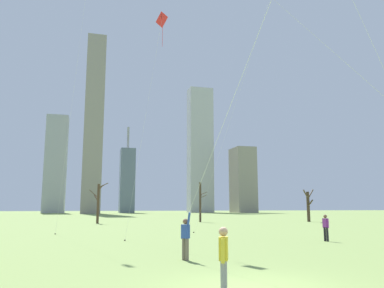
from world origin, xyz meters
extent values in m
plane|color=#7A934C|center=(0.00, 0.00, 0.00)|extent=(400.00, 400.00, 0.00)
cylinder|color=silver|center=(3.70, 3.70, 9.99)|extent=(4.46, 12.75, 16.30)
cylinder|color=#726656|center=(-0.43, 5.69, 0.42)|extent=(0.14, 0.14, 0.85)
cylinder|color=#726656|center=(-0.34, 5.49, 0.42)|extent=(0.14, 0.14, 0.85)
cube|color=#2D4CA5|center=(-0.38, 5.59, 1.12)|extent=(0.32, 0.39, 0.54)
sphere|color=brown|center=(-0.38, 5.59, 1.51)|extent=(0.22, 0.22, 0.22)
cylinder|color=#2D4CA5|center=(-0.47, 5.78, 1.09)|extent=(0.09, 0.09, 0.55)
cylinder|color=#2D4CA5|center=(-0.30, 5.40, 1.59)|extent=(0.16, 0.22, 0.56)
cylinder|color=black|center=(10.02, 11.69, 0.42)|extent=(0.14, 0.14, 0.85)
cylinder|color=black|center=(10.05, 11.47, 0.42)|extent=(0.14, 0.14, 0.85)
cube|color=purple|center=(10.04, 11.58, 1.12)|extent=(0.25, 0.37, 0.54)
sphere|color=brown|center=(10.04, 11.58, 1.51)|extent=(0.22, 0.22, 0.22)
cylinder|color=purple|center=(10.01, 11.79, 1.09)|extent=(0.09, 0.09, 0.55)
cylinder|color=purple|center=(10.07, 11.37, 1.09)|extent=(0.09, 0.09, 0.55)
cylinder|color=gray|center=(-1.04, -0.81, 0.42)|extent=(0.14, 0.14, 0.85)
cylinder|color=gray|center=(-1.13, -1.01, 0.42)|extent=(0.14, 0.14, 0.85)
cube|color=yellow|center=(-1.08, -0.91, 1.12)|extent=(0.32, 0.39, 0.54)
sphere|color=tan|center=(-1.08, -0.91, 1.51)|extent=(0.22, 0.22, 0.22)
cylinder|color=yellow|center=(-1.00, -0.71, 1.09)|extent=(0.09, 0.09, 0.55)
cylinder|color=yellow|center=(-1.17, -1.10, 1.09)|extent=(0.09, 0.09, 0.55)
cube|color=red|center=(0.06, 14.00, 14.41)|extent=(0.69, 0.83, 1.00)
cylinder|color=black|center=(0.06, 14.00, 14.41)|extent=(0.18, 0.29, 0.63)
cylinder|color=red|center=(0.15, 14.16, 13.31)|extent=(0.02, 0.02, 1.46)
cylinder|color=silver|center=(-0.91, 14.56, 7.22)|extent=(1.95, 1.13, 14.37)
cylinder|color=#3F3833|center=(-1.88, 15.12, 0.04)|extent=(0.10, 0.10, 0.08)
cylinder|color=silver|center=(-5.70, 21.58, 10.71)|extent=(1.65, 1.71, 21.34)
cylinder|color=#3F3833|center=(-6.52, 22.43, 0.04)|extent=(0.10, 0.10, 0.08)
cylinder|color=silver|center=(7.71, 19.36, 11.64)|extent=(6.93, 3.89, 23.21)
cylinder|color=#3F3833|center=(4.25, 21.30, 0.04)|extent=(0.10, 0.10, 0.08)
cylinder|color=#423326|center=(11.11, 42.97, 2.76)|extent=(0.30, 0.30, 5.51)
cylinder|color=#423326|center=(11.38, 43.59, 3.41)|extent=(0.67, 1.34, 1.04)
cylinder|color=#423326|center=(11.49, 42.61, 3.54)|extent=(0.86, 0.82, 0.49)
cylinder|color=#423326|center=(11.58, 42.83, 3.97)|extent=(1.01, 0.39, 0.46)
cylinder|color=#4C3828|center=(-2.88, 41.84, 2.51)|extent=(0.33, 0.33, 5.02)
cylinder|color=#4C3828|center=(-2.33, 41.40, 4.83)|extent=(1.21, 0.98, 0.64)
cylinder|color=#4C3828|center=(-2.62, 41.45, 4.54)|extent=(0.67, 0.91, 0.72)
cylinder|color=#4C3828|center=(-3.46, 41.95, 3.76)|extent=(1.23, 0.33, 1.07)
cylinder|color=#4C3828|center=(-3.12, 42.21, 3.18)|extent=(0.65, 0.90, 0.92)
cylinder|color=#4C3828|center=(-2.88, 42.30, 3.24)|extent=(0.12, 1.01, 0.93)
cylinder|color=#423326|center=(26.29, 39.95, 2.12)|extent=(0.44, 0.44, 4.24)
cylinder|color=#423326|center=(25.68, 39.45, 3.89)|extent=(1.43, 1.20, 1.24)
cylinder|color=#423326|center=(26.34, 39.42, 2.62)|extent=(0.30, 1.19, 0.99)
cylinder|color=#423326|center=(26.93, 40.25, 3.89)|extent=(1.46, 0.82, 1.49)
cube|color=#B2B2B7|center=(36.71, 130.88, 23.82)|extent=(9.04, 6.11, 47.64)
cube|color=slate|center=(9.17, 129.88, 11.38)|extent=(5.18, 6.29, 22.76)
cylinder|color=#99999E|center=(9.17, 129.88, 26.81)|extent=(0.80, 0.80, 8.10)
cube|color=gray|center=(50.72, 122.88, 11.84)|extent=(7.27, 9.91, 23.67)
cube|color=gray|center=(-3.26, 116.36, 28.79)|extent=(5.94, 8.04, 57.58)
cube|color=#9EA3AD|center=(-15.43, 132.24, 16.93)|extent=(7.24, 6.84, 33.85)
camera|label=1|loc=(-4.23, -9.80, 2.09)|focal=36.23mm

